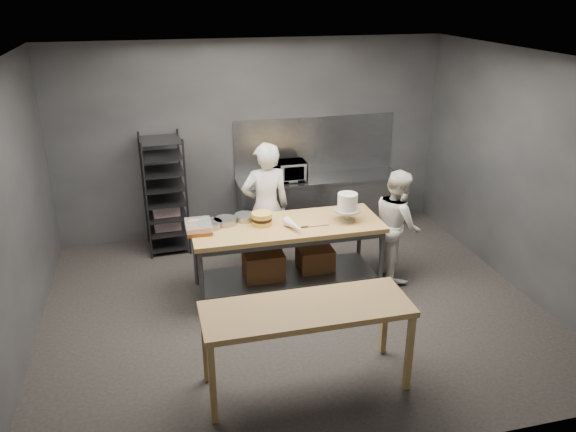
# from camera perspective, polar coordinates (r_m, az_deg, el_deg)

# --- Properties ---
(ground) EXTENTS (6.00, 6.00, 0.00)m
(ground) POSITION_cam_1_polar(r_m,az_deg,el_deg) (7.07, 0.48, -9.21)
(ground) COLOR black
(ground) RESTS_ON ground
(back_wall) EXTENTS (6.00, 0.04, 3.00)m
(back_wall) POSITION_cam_1_polar(r_m,az_deg,el_deg) (8.74, -3.63, 7.78)
(back_wall) COLOR #4C4F54
(back_wall) RESTS_ON ground
(work_table) EXTENTS (2.40, 0.90, 0.92)m
(work_table) POSITION_cam_1_polar(r_m,az_deg,el_deg) (7.21, -0.16, -3.34)
(work_table) COLOR olive
(work_table) RESTS_ON ground
(near_counter) EXTENTS (2.00, 0.70, 0.90)m
(near_counter) POSITION_cam_1_polar(r_m,az_deg,el_deg) (5.41, 1.90, -9.97)
(near_counter) COLOR brown
(near_counter) RESTS_ON ground
(back_counter) EXTENTS (2.60, 0.60, 0.90)m
(back_counter) POSITION_cam_1_polar(r_m,az_deg,el_deg) (9.00, 3.19, 1.21)
(back_counter) COLOR slate
(back_counter) RESTS_ON ground
(splashback_panel) EXTENTS (2.60, 0.02, 0.90)m
(splashback_panel) POSITION_cam_1_polar(r_m,az_deg,el_deg) (8.99, 2.75, 7.23)
(splashback_panel) COLOR slate
(splashback_panel) RESTS_ON back_counter
(speed_rack) EXTENTS (0.63, 0.68, 1.75)m
(speed_rack) POSITION_cam_1_polar(r_m,az_deg,el_deg) (8.42, -12.40, 2.11)
(speed_rack) COLOR black
(speed_rack) RESTS_ON ground
(chef_behind) EXTENTS (0.68, 0.47, 1.82)m
(chef_behind) POSITION_cam_1_polar(r_m,az_deg,el_deg) (7.61, -2.27, 0.86)
(chef_behind) COLOR silver
(chef_behind) RESTS_ON ground
(chef_right) EXTENTS (0.62, 0.77, 1.50)m
(chef_right) POSITION_cam_1_polar(r_m,az_deg,el_deg) (7.62, 11.03, -0.83)
(chef_right) COLOR silver
(chef_right) RESTS_ON ground
(microwave) EXTENTS (0.54, 0.37, 0.30)m
(microwave) POSITION_cam_1_polar(r_m,az_deg,el_deg) (8.66, -0.02, 4.59)
(microwave) COLOR black
(microwave) RESTS_ON back_counter
(frosted_cake_stand) EXTENTS (0.34, 0.34, 0.37)m
(frosted_cake_stand) POSITION_cam_1_polar(r_m,az_deg,el_deg) (7.11, 6.05, 1.24)
(frosted_cake_stand) COLOR #A9A087
(frosted_cake_stand) RESTS_ON work_table
(layer_cake) EXTENTS (0.25, 0.25, 0.16)m
(layer_cake) POSITION_cam_1_polar(r_m,az_deg,el_deg) (7.02, -2.67, -0.28)
(layer_cake) COLOR #EEC34B
(layer_cake) RESTS_ON work_table
(cake_pans) EXTENTS (0.75, 0.41, 0.07)m
(cake_pans) POSITION_cam_1_polar(r_m,az_deg,el_deg) (7.09, -6.38, -0.52)
(cake_pans) COLOR gray
(cake_pans) RESTS_ON work_table
(piping_bag) EXTENTS (0.23, 0.40, 0.12)m
(piping_bag) POSITION_cam_1_polar(r_m,az_deg,el_deg) (6.85, 0.66, -1.02)
(piping_bag) COLOR silver
(piping_bag) RESTS_ON work_table
(offset_spatula) EXTENTS (0.36, 0.02, 0.02)m
(offset_spatula) POSITION_cam_1_polar(r_m,az_deg,el_deg) (6.98, 2.37, -1.08)
(offset_spatula) COLOR slate
(offset_spatula) RESTS_ON work_table
(pastry_clamshells) EXTENTS (0.31, 0.40, 0.11)m
(pastry_clamshells) POSITION_cam_1_polar(r_m,az_deg,el_deg) (6.93, -9.08, -1.08)
(pastry_clamshells) COLOR #9F5A1F
(pastry_clamshells) RESTS_ON work_table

